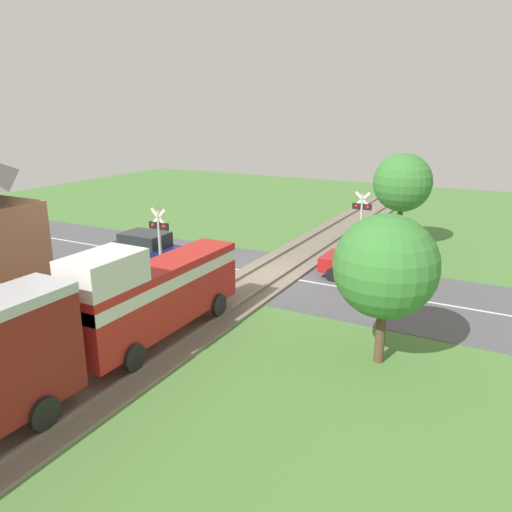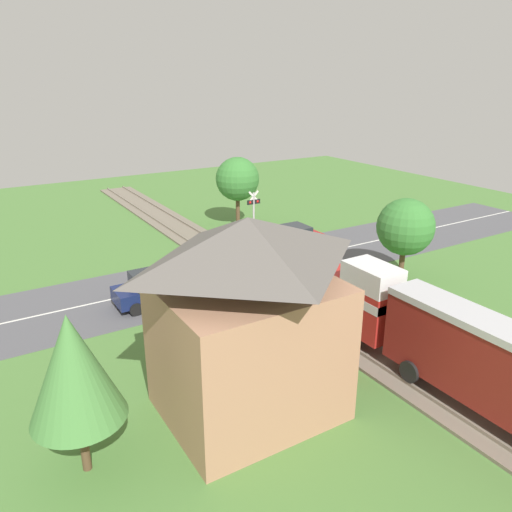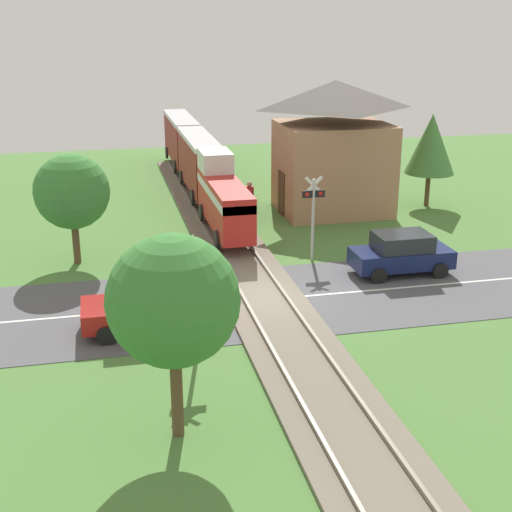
{
  "view_description": "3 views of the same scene",
  "coord_description": "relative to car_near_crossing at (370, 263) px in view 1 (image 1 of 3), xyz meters",
  "views": [
    {
      "loc": [
        -9.24,
        18.47,
        7.0
      ],
      "look_at": [
        0.0,
        1.21,
        1.2
      ],
      "focal_mm": 35.0,
      "sensor_mm": 36.0,
      "label": 1
    },
    {
      "loc": [
        12.68,
        21.98,
        10.04
      ],
      "look_at": [
        0.0,
        1.21,
        1.2
      ],
      "focal_mm": 35.0,
      "sensor_mm": 36.0,
      "label": 2
    },
    {
      "loc": [
        -5.24,
        -21.94,
        9.33
      ],
      "look_at": [
        0.0,
        1.21,
        1.2
      ],
      "focal_mm": 50.0,
      "sensor_mm": 36.0,
      "label": 3
    }
  ],
  "objects": [
    {
      "name": "pedestrian_by_station",
      "position": [
        5.88,
        12.24,
        -0.02
      ],
      "size": [
        0.41,
        0.41,
        1.65
      ],
      "color": "#B2282D",
      "rests_on": "ground_plane"
    },
    {
      "name": "crossing_signal_west_approach",
      "position": [
        1.16,
        -2.33,
        1.37
      ],
      "size": [
        0.9,
        0.18,
        3.37
      ],
      "color": "#B7B7B7",
      "rests_on": "ground_plane"
    },
    {
      "name": "crossing_signal_east_approach",
      "position": [
        6.9,
        5.21,
        1.37
      ],
      "size": [
        0.9,
        0.18,
        3.37
      ],
      "color": "#B7B7B7",
      "rests_on": "ground_plane"
    },
    {
      "name": "car_near_crossing",
      "position": [
        0.0,
        0.0,
        0.0
      ],
      "size": [
        4.02,
        1.98,
        1.48
      ],
      "color": "#A81919",
      "rests_on": "ground_plane"
    },
    {
      "name": "track_bed",
      "position": [
        4.03,
        1.44,
        -0.71
      ],
      "size": [
        2.8,
        48.0,
        0.24
      ],
      "color": "#756B5B",
      "rests_on": "ground_plane"
    },
    {
      "name": "tree_roadside_hedge",
      "position": [
        -2.22,
        6.83,
        2.09
      ],
      "size": [
        2.89,
        2.89,
        4.32
      ],
      "color": "brown",
      "rests_on": "ground_plane"
    },
    {
      "name": "ground_plane",
      "position": [
        4.03,
        1.44,
        -0.77
      ],
      "size": [
        60.0,
        60.0,
        0.0
      ],
      "primitive_type": "plane",
      "color": "#4C7A38"
    },
    {
      "name": "tree_beyond_track",
      "position": [
        0.19,
        -6.06,
        2.58
      ],
      "size": [
        2.98,
        2.98,
        4.86
      ],
      "color": "brown",
      "rests_on": "ground_plane"
    },
    {
      "name": "road_surface",
      "position": [
        4.03,
        1.44,
        -0.76
      ],
      "size": [
        48.0,
        6.4,
        0.02
      ],
      "color": "#515156",
      "rests_on": "ground_plane"
    },
    {
      "name": "car_far_side",
      "position": [
        9.66,
        2.88,
        0.04
      ],
      "size": [
        3.72,
        1.8,
        1.58
      ],
      "color": "#141E4C",
      "rests_on": "ground_plane"
    }
  ]
}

